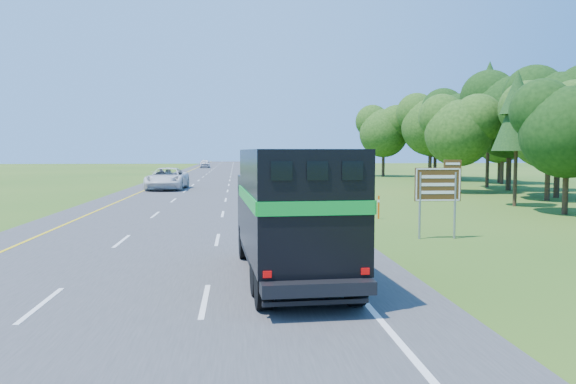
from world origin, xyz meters
name	(u,v)px	position (x,y,z in m)	size (l,w,h in m)	color
ground	(104,332)	(0.00, 0.00, 0.00)	(300.00, 300.00, 0.00)	#275316
road	(212,183)	(0.00, 50.00, 0.02)	(15.00, 260.00, 0.04)	#38383A
lane_markings	(212,183)	(0.00, 50.00, 0.04)	(11.15, 260.00, 0.01)	yellow
tree_wall_right	(545,118)	(26.00, 30.00, 6.00)	(16.00, 100.00, 12.00)	#15340E
horse_truck	(291,211)	(4.04, 3.95, 1.91)	(2.87, 8.03, 3.50)	black
white_suv	(167,179)	(-3.63, 40.56, 1.02)	(3.26, 7.06, 1.96)	silver
far_car	(205,163)	(-3.92, 107.62, 0.92)	(2.07, 5.16, 1.76)	silver
exit_sign	(439,188)	(10.60, 10.69, 2.05)	(1.87, 0.14, 3.16)	gray
delineator	(379,206)	(9.91, 17.39, 0.65)	(0.10, 0.05, 1.20)	#E14D0B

